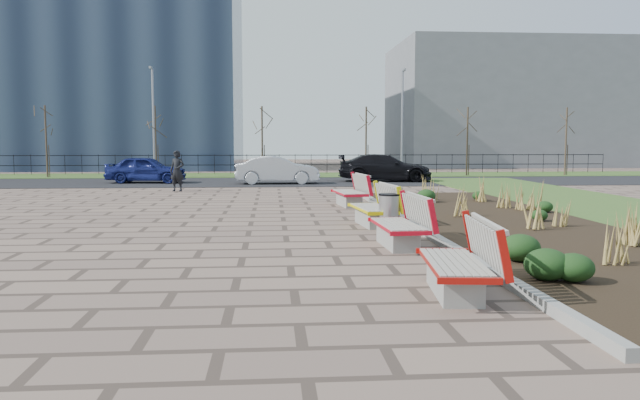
{
  "coord_description": "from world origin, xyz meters",
  "views": [
    {
      "loc": [
        0.53,
        -9.45,
        2.1
      ],
      "look_at": [
        1.5,
        3.0,
        0.9
      ],
      "focal_mm": 35.0,
      "sensor_mm": 36.0,
      "label": 1
    }
  ],
  "objects": [
    {
      "name": "tree_a",
      "position": [
        -12.0,
        26.5,
        2.04
      ],
      "size": [
        1.4,
        1.4,
        4.0
      ],
      "primitive_type": null,
      "color": "#4C3D2D",
      "rests_on": "grass_verge_far"
    },
    {
      "name": "planting_bed",
      "position": [
        6.25,
        5.0,
        0.05
      ],
      "size": [
        4.5,
        18.0,
        0.1
      ],
      "primitive_type": "cube",
      "color": "black",
      "rests_on": "ground"
    },
    {
      "name": "tree_f",
      "position": [
        18.0,
        26.5,
        2.04
      ],
      "size": [
        1.4,
        1.4,
        4.0
      ],
      "primitive_type": null,
      "color": "#4C3D2D",
      "rests_on": "grass_verge_far"
    },
    {
      "name": "bench_d",
      "position": [
        3.0,
        10.3,
        0.5
      ],
      "size": [
        1.11,
        2.18,
        1.0
      ],
      "primitive_type": null,
      "rotation": [
        0.0,
        0.0,
        0.1
      ],
      "color": "red",
      "rests_on": "ground"
    },
    {
      "name": "car_silver",
      "position": [
        0.81,
        20.61,
        0.68
      ],
      "size": [
        4.02,
        1.4,
        1.32
      ],
      "primitive_type": "imported",
      "rotation": [
        0.0,
        0.0,
        1.57
      ],
      "color": "#B4B6BC",
      "rests_on": "road"
    },
    {
      "name": "lamp_east",
      "position": [
        8.0,
        26.0,
        3.04
      ],
      "size": [
        0.24,
        0.6,
        6.0
      ],
      "primitive_type": null,
      "color": "gray",
      "rests_on": "grass_verge_far"
    },
    {
      "name": "pedestrian",
      "position": [
        -3.35,
        16.56,
        0.85
      ],
      "size": [
        0.71,
        0.57,
        1.69
      ],
      "primitive_type": "imported",
      "rotation": [
        0.0,
        0.0,
        -0.31
      ],
      "color": "black",
      "rests_on": "ground"
    },
    {
      "name": "litter_bin",
      "position": [
        3.26,
        4.79,
        0.42
      ],
      "size": [
        0.49,
        0.49,
        0.84
      ],
      "primitive_type": "cylinder",
      "color": "#B2B2B7",
      "rests_on": "ground"
    },
    {
      "name": "railing_fence",
      "position": [
        0.0,
        29.5,
        0.64
      ],
      "size": [
        44.0,
        0.1,
        1.2
      ],
      "primitive_type": null,
      "color": "black",
      "rests_on": "grass_verge_far"
    },
    {
      "name": "bench_b",
      "position": [
        3.0,
        2.57,
        0.5
      ],
      "size": [
        0.98,
        2.13,
        1.0
      ],
      "primitive_type": null,
      "rotation": [
        0.0,
        0.0,
        0.04
      ],
      "color": "red",
      "rests_on": "ground"
    },
    {
      "name": "car_blue",
      "position": [
        -5.62,
        21.72,
        0.68
      ],
      "size": [
        3.99,
        1.91,
        1.32
      ],
      "primitive_type": "imported",
      "rotation": [
        0.0,
        0.0,
        1.48
      ],
      "color": "navy",
      "rests_on": "road"
    },
    {
      "name": "bench_c",
      "position": [
        3.0,
        5.65,
        0.5
      ],
      "size": [
        1.1,
        2.18,
        1.0
      ],
      "primitive_type": null,
      "rotation": [
        0.0,
        0.0,
        0.1
      ],
      "color": "#FFEA0D",
      "rests_on": "ground"
    },
    {
      "name": "tree_b",
      "position": [
        -6.0,
        26.5,
        2.04
      ],
      "size": [
        1.4,
        1.4,
        4.0
      ],
      "primitive_type": null,
      "color": "#4C3D2D",
      "rests_on": "grass_verge_far"
    },
    {
      "name": "road",
      "position": [
        0.0,
        22.0,
        0.01
      ],
      "size": [
        80.0,
        7.0,
        0.02
      ],
      "primitive_type": "cube",
      "color": "black",
      "rests_on": "ground"
    },
    {
      "name": "building_grey",
      "position": [
        20.0,
        42.0,
        5.0
      ],
      "size": [
        18.0,
        12.0,
        10.0
      ],
      "primitive_type": "cube",
      "color": "slate",
      "rests_on": "ground"
    },
    {
      "name": "tree_c",
      "position": [
        0.0,
        26.5,
        2.04
      ],
      "size": [
        1.4,
        1.4,
        4.0
      ],
      "primitive_type": null,
      "color": "#4C3D2D",
      "rests_on": "grass_verge_far"
    },
    {
      "name": "grass_verge_far",
      "position": [
        0.0,
        28.0,
        0.02
      ],
      "size": [
        80.0,
        5.0,
        0.04
      ],
      "primitive_type": "cube",
      "color": "#33511E",
      "rests_on": "ground"
    },
    {
      "name": "car_black",
      "position": [
        6.28,
        21.95,
        0.71
      ],
      "size": [
        4.93,
        2.43,
        1.38
      ],
      "primitive_type": "imported",
      "rotation": [
        0.0,
        0.0,
        1.46
      ],
      "color": "black",
      "rests_on": "road"
    },
    {
      "name": "planting_curb",
      "position": [
        3.92,
        5.0,
        0.07
      ],
      "size": [
        0.16,
        18.0,
        0.15
      ],
      "primitive_type": "cube",
      "color": "gray",
      "rests_on": "ground"
    },
    {
      "name": "lamp_west",
      "position": [
        -6.0,
        26.0,
        3.04
      ],
      "size": [
        0.24,
        0.6,
        6.0
      ],
      "primitive_type": null,
      "color": "gray",
      "rests_on": "grass_verge_far"
    },
    {
      "name": "tree_d",
      "position": [
        6.0,
        26.5,
        2.04
      ],
      "size": [
        1.4,
        1.4,
        4.0
      ],
      "primitive_type": null,
      "color": "#4C3D2D",
      "rests_on": "grass_verge_far"
    },
    {
      "name": "bench_a",
      "position": [
        3.0,
        -1.27,
        0.5
      ],
      "size": [
        1.12,
        2.18,
        1.0
      ],
      "primitive_type": null,
      "rotation": [
        0.0,
        0.0,
        -0.11
      ],
      "color": "#AB110B",
      "rests_on": "ground"
    },
    {
      "name": "ground",
      "position": [
        0.0,
        0.0,
        0.0
      ],
      "size": [
        120.0,
        120.0,
        0.0
      ],
      "primitive_type": "plane",
      "color": "#745E50",
      "rests_on": "ground"
    },
    {
      "name": "tree_e",
      "position": [
        12.0,
        26.5,
        2.04
      ],
      "size": [
        1.4,
        1.4,
        4.0
      ],
      "primitive_type": null,
      "color": "#4C3D2D",
      "rests_on": "grass_verge_far"
    }
  ]
}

